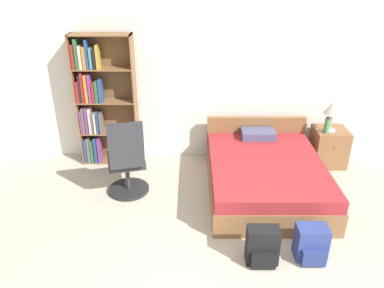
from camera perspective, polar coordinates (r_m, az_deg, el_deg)
name	(u,v)px	position (r m, az deg, el deg)	size (l,w,h in m)	color
wall_back	(222,78)	(5.79, 4.56, 10.05)	(9.00, 0.06, 2.60)	white
bookshelf	(98,102)	(5.80, -14.20, 6.24)	(0.88, 0.27, 1.99)	brown
bed	(264,174)	(5.27, 10.89, -4.45)	(1.52, 1.97, 0.74)	brown
office_chair	(126,162)	(5.02, -9.98, -2.79)	(0.58, 0.65, 1.13)	#232326
nightstand	(328,147)	(6.20, 20.04, -0.40)	(0.50, 0.50, 0.59)	brown
table_lamp	(332,109)	(5.90, 20.62, 5.07)	(0.27, 0.27, 0.47)	#B2B2B7
water_bottle	(326,125)	(5.89, 19.77, 2.69)	(0.07, 0.07, 0.25)	#3F8C4C
backpack_blue	(311,244)	(4.30, 17.66, -14.28)	(0.33, 0.29, 0.39)	navy
backpack_black	(262,247)	(4.11, 10.64, -15.12)	(0.34, 0.24, 0.43)	black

